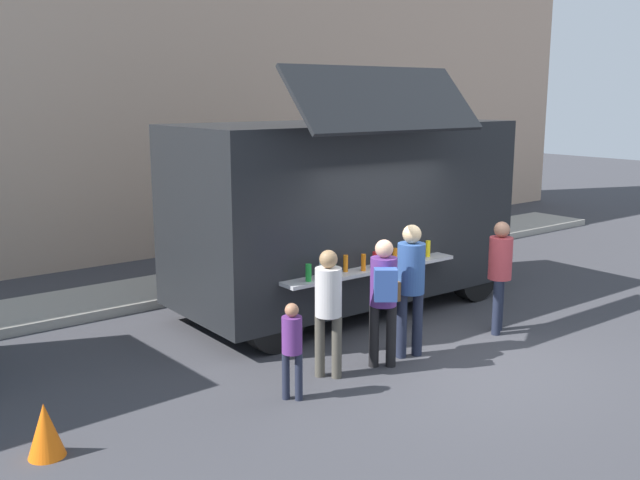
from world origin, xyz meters
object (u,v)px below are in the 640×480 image
Objects in this scene: customer_front_ordering at (410,279)px; customer_mid_with_backpack at (384,291)px; trash_bin at (400,233)px; customer_rear_waiting at (328,302)px; child_near_queue at (292,343)px; traffic_cone_orange at (45,430)px; customer_extra_browsing at (500,267)px; food_truck_main at (345,209)px.

customer_front_ordering is 1.07× the size of customer_mid_with_backpack.
trash_bin is at bearing -26.95° from customer_front_ordering.
customer_rear_waiting reaches higher than trash_bin.
trash_bin is 7.92m from child_near_queue.
customer_rear_waiting is (3.40, -0.13, 0.69)m from traffic_cone_orange.
customer_rear_waiting is at bearing -2.13° from traffic_cone_orange.
customer_extra_browsing reaches higher than child_near_queue.
child_near_queue reaches higher than trash_bin.
customer_rear_waiting is at bearing 101.94° from customer_front_ordering.
child_near_queue is at bearing -143.25° from trash_bin.
customer_rear_waiting reaches higher than traffic_cone_orange.
traffic_cone_orange is (-5.46, -2.02, -1.37)m from food_truck_main.
customer_mid_with_backpack reaches higher than trash_bin.
customer_rear_waiting is 0.97× the size of customer_extra_browsing.
child_near_queue is (-1.49, -0.08, -0.34)m from customer_mid_with_backpack.
customer_front_ordering is (-0.77, -2.25, -0.58)m from food_truck_main.
trash_bin is 7.18m from customer_rear_waiting.
customer_extra_browsing reaches higher than trash_bin.
food_truck_main is 10.07× the size of traffic_cone_orange.
customer_front_ordering is (-4.31, -4.57, 0.58)m from trash_bin.
food_truck_main is at bearing -0.30° from child_near_queue.
trash_bin is at bearing -8.34° from customer_mid_with_backpack.
customer_extra_browsing is (2.28, -0.02, -0.03)m from customer_mid_with_backpack.
customer_mid_with_backpack reaches higher than customer_extra_browsing.
food_truck_main is 4.39m from trash_bin.
customer_front_ordering is at bearing -43.19° from customer_mid_with_backpack.
traffic_cone_orange is 0.33× the size of customer_extra_browsing.
customer_rear_waiting is (-5.60, -4.47, 0.49)m from trash_bin.
traffic_cone_orange is 4.23m from customer_mid_with_backpack.
customer_mid_with_backpack is 0.77m from customer_rear_waiting.
food_truck_main is at bearing -2.50° from customer_front_ordering.
customer_rear_waiting is at bearing -133.20° from food_truck_main.
child_near_queue is (-2.80, -2.42, -0.96)m from food_truck_main.
customer_front_ordering reaches higher than customer_rear_waiting.
customer_mid_with_backpack is at bearing -37.79° from child_near_queue.
food_truck_main is 3.33× the size of customer_extra_browsing.
food_truck_main is 5.76× the size of trash_bin.
customer_rear_waiting is at bearing 55.46° from customer_extra_browsing.
food_truck_main is 2.75m from customer_mid_with_backpack.
food_truck_main reaches higher than customer_extra_browsing.
customer_rear_waiting is 0.84m from child_near_queue.
food_truck_main is at bearing 20.29° from traffic_cone_orange.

